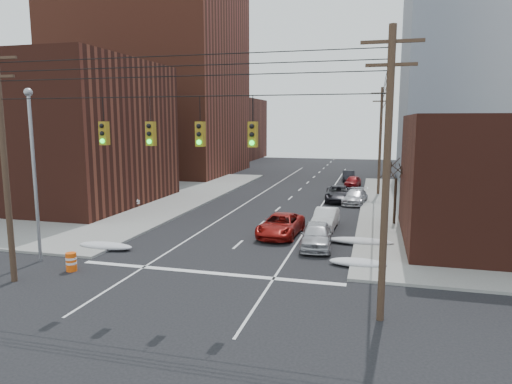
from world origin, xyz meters
The scene contains 28 objects.
ground centered at (0.00, 0.00, 0.00)m, with size 160.00×160.00×0.00m, color black.
sidewalk_nw centered at (-27.00, 27.00, 0.07)m, with size 40.00×40.00×0.15m, color gray.
building_brick_tall centered at (-24.00, 48.00, 15.00)m, with size 24.00×20.00×30.00m, color brown.
building_brick_near centered at (-22.00, 22.00, 6.50)m, with size 20.00×16.00×13.00m, color #461D15.
building_brick_far centered at (-26.00, 74.00, 6.00)m, with size 22.00×18.00×12.00m, color #461D15.
building_office centered at (22.00, 44.00, 12.50)m, with size 22.00×20.00×25.00m, color gray.
building_glass centered at (24.00, 70.00, 11.00)m, with size 20.00×18.00×22.00m, color gray.
utility_pole_left centered at (-8.50, 3.00, 5.78)m, with size 2.20×0.28×11.00m.
utility_pole_right centered at (8.50, 3.00, 5.78)m, with size 2.20×0.28×11.00m.
utility_pole_far centered at (8.50, 34.00, 5.78)m, with size 2.20×0.28×11.00m.
traffic_signals centered at (0.10, 2.97, 7.17)m, with size 17.00×0.42×2.02m.
street_light centered at (-9.50, 6.00, 5.54)m, with size 0.44×0.44×9.32m.
bare_tree centered at (9.59, 20.00, 2.32)m, with size 2.09×2.20×4.93m.
snow_nw centered at (-7.40, 9.00, 0.21)m, with size 3.50×1.08×0.42m, color silver.
snow_ne centered at (7.40, 9.50, 0.21)m, with size 3.00×1.08×0.42m, color silver.
snow_east_far centered at (7.40, 14.00, 0.21)m, with size 4.00×1.08×0.42m, color silver.
red_pickup centered at (2.12, 14.89, 0.73)m, with size 2.42×5.24×1.46m, color maroon.
parked_car_a centered at (4.80, 12.56, 0.78)m, with size 1.83×4.56×1.55m, color #B2B2B7.
parked_car_b centered at (4.80, 17.81, 0.71)m, with size 1.50×4.31×1.42m, color white.
parked_car_c centered at (4.80, 29.43, 0.73)m, with size 2.43×5.28×1.47m, color black.
parked_car_d centered at (6.40, 28.28, 0.66)m, with size 1.86×4.56×1.32m, color #BAB9BF.
parked_car_e centered at (5.64, 39.41, 0.66)m, with size 1.55×3.85×1.31m, color maroon.
parked_car_f centered at (4.85, 44.57, 0.68)m, with size 1.45×4.15×1.37m, color black.
lot_car_a centered at (-14.42, 21.12, 0.94)m, with size 1.67×4.78×1.57m, color white.
lot_car_b centered at (-15.32, 27.12, 0.91)m, with size 2.53×5.48×1.52m, color #A4A5A9.
lot_car_c centered at (-19.67, 21.85, 0.79)m, with size 1.79×4.39×1.28m, color black.
lot_car_d centered at (-18.71, 27.15, 0.86)m, with size 1.68×4.17×1.42m, color #B5B6BB.
construction_barrel centered at (-6.80, 5.01, 0.49)m, with size 0.69×0.69×0.96m.
Camera 1 is at (8.08, -14.37, 7.62)m, focal length 32.00 mm.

